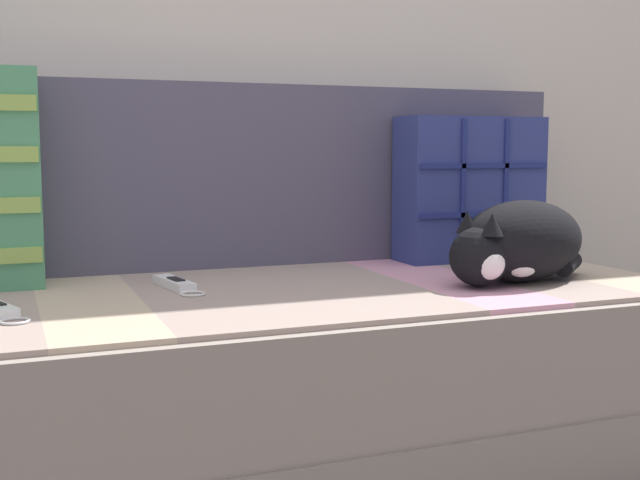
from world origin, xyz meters
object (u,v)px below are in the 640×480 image
(throw_pillow_quilted, at_px, (470,189))
(sleeping_cat, at_px, (517,244))
(couch, at_px, (231,383))
(game_remote_far, at_px, (175,284))

(throw_pillow_quilted, xyz_separation_m, sleeping_cat, (-0.10, -0.34, -0.10))
(couch, distance_m, sleeping_cat, 0.66)
(couch, distance_m, game_remote_far, 0.23)
(sleeping_cat, height_order, game_remote_far, sleeping_cat)
(throw_pillow_quilted, distance_m, game_remote_far, 0.81)
(couch, height_order, sleeping_cat, sleeping_cat)
(throw_pillow_quilted, distance_m, sleeping_cat, 0.37)
(sleeping_cat, bearing_deg, throw_pillow_quilted, 73.69)
(throw_pillow_quilted, xyz_separation_m, game_remote_far, (-0.78, -0.15, -0.17))
(couch, bearing_deg, game_remote_far, 154.39)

